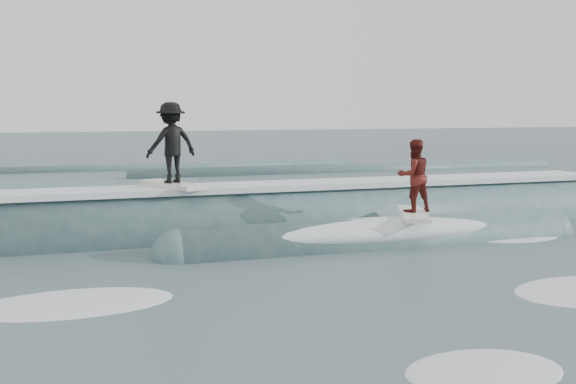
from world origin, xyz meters
name	(u,v)px	position (x,y,z in m)	size (l,w,h in m)	color
ground	(341,272)	(0.00, 0.00, 0.00)	(160.00, 160.00, 0.00)	#395054
breaking_wave	(292,231)	(0.29, 3.89, 0.04)	(22.64, 3.91, 2.26)	#325255
surfer_black	(171,145)	(-2.54, 4.25, 2.17)	(1.37, 2.04, 1.97)	silver
surfer_red	(414,180)	(2.60, 2.05, 1.42)	(1.24, 2.06, 1.74)	white
whitewater	(408,295)	(0.49, -1.72, 0.00)	(15.76, 8.25, 0.10)	white
far_swells	(177,177)	(-0.63, 17.65, 0.00)	(41.59, 8.65, 0.80)	#325255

